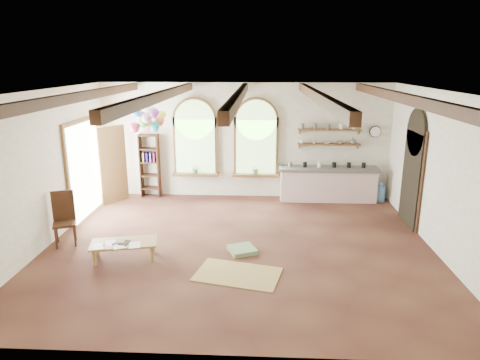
# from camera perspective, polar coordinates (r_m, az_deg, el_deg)

# --- Properties ---
(floor) EXTENTS (8.00, 8.00, 0.00)m
(floor) POSITION_cam_1_polar(r_m,az_deg,el_deg) (9.10, -0.14, -8.73)
(floor) COLOR brown
(floor) RESTS_ON ground
(ceiling_beams) EXTENTS (6.20, 6.80, 0.18)m
(ceiling_beams) POSITION_cam_1_polar(r_m,az_deg,el_deg) (8.33, -0.16, 11.12)
(ceiling_beams) COLOR #3B2313
(ceiling_beams) RESTS_ON ceiling
(window_left) EXTENTS (1.30, 0.28, 2.20)m
(window_left) POSITION_cam_1_polar(r_m,az_deg,el_deg) (12.04, -5.99, 5.34)
(window_left) COLOR brown
(window_left) RESTS_ON floor
(window_right) EXTENTS (1.30, 0.28, 2.20)m
(window_right) POSITION_cam_1_polar(r_m,az_deg,el_deg) (11.90, 2.16, 5.29)
(window_right) COLOR brown
(window_right) RESTS_ON floor
(left_doorway) EXTENTS (0.10, 1.90, 2.50)m
(left_doorway) POSITION_cam_1_polar(r_m,az_deg,el_deg) (11.30, -20.08, 1.31)
(left_doorway) COLOR brown
(left_doorway) RESTS_ON floor
(right_doorway) EXTENTS (0.10, 1.30, 2.40)m
(right_doorway) POSITION_cam_1_polar(r_m,az_deg,el_deg) (10.73, 21.87, 0.13)
(right_doorway) COLOR black
(right_doorway) RESTS_ON floor
(kitchen_counter) EXTENTS (2.68, 0.62, 0.94)m
(kitchen_counter) POSITION_cam_1_polar(r_m,az_deg,el_deg) (12.09, 11.61, -0.48)
(kitchen_counter) COLOR beige
(kitchen_counter) RESTS_ON floor
(wall_shelf_lower) EXTENTS (1.70, 0.24, 0.04)m
(wall_shelf_lower) POSITION_cam_1_polar(r_m,az_deg,el_deg) (12.02, 11.77, 4.68)
(wall_shelf_lower) COLOR brown
(wall_shelf_lower) RESTS_ON wall_back
(wall_shelf_upper) EXTENTS (1.70, 0.24, 0.04)m
(wall_shelf_upper) POSITION_cam_1_polar(r_m,az_deg,el_deg) (11.95, 11.87, 6.56)
(wall_shelf_upper) COLOR brown
(wall_shelf_upper) RESTS_ON wall_back
(wall_clock) EXTENTS (0.32, 0.04, 0.32)m
(wall_clock) POSITION_cam_1_polar(r_m,az_deg,el_deg) (12.29, 17.61, 6.17)
(wall_clock) COLOR black
(wall_clock) RESTS_ON wall_back
(bookshelf) EXTENTS (0.53, 0.32, 1.80)m
(bookshelf) POSITION_cam_1_polar(r_m,az_deg,el_deg) (12.36, -11.94, 1.88)
(bookshelf) COLOR #3B2313
(bookshelf) RESTS_ON floor
(coffee_table) EXTENTS (1.35, 0.83, 0.36)m
(coffee_table) POSITION_cam_1_polar(r_m,az_deg,el_deg) (8.69, -15.21, -8.24)
(coffee_table) COLOR #AA8E4E
(coffee_table) RESTS_ON floor
(side_chair) EXTENTS (0.59, 0.59, 1.13)m
(side_chair) POSITION_cam_1_polar(r_m,az_deg,el_deg) (9.77, -22.27, -6.13)
(side_chair) COLOR #3B2313
(side_chair) RESTS_ON floor
(floor_mat) EXTENTS (1.67, 1.25, 0.02)m
(floor_mat) POSITION_cam_1_polar(r_m,az_deg,el_deg) (7.95, -0.30, -12.44)
(floor_mat) COLOR tan
(floor_mat) RESTS_ON floor
(floor_cushion) EXTENTS (0.66, 0.66, 0.09)m
(floor_cushion) POSITION_cam_1_polar(r_m,az_deg,el_deg) (8.81, 0.29, -9.28)
(floor_cushion) COLOR #6B895F
(floor_cushion) RESTS_ON floor
(water_jug_a) EXTENTS (0.28, 0.28, 0.55)m
(water_jug_a) POSITION_cam_1_polar(r_m,az_deg,el_deg) (12.46, 18.16, -1.62)
(water_jug_a) COLOR #5583B6
(water_jug_a) RESTS_ON floor
(water_jug_b) EXTENTS (0.28, 0.28, 0.54)m
(water_jug_b) POSITION_cam_1_polar(r_m,az_deg,el_deg) (12.34, 16.16, -1.64)
(water_jug_b) COLOR #5583B6
(water_jug_b) RESTS_ON floor
(balloon_cluster) EXTENTS (0.83, 0.83, 1.16)m
(balloon_cluster) POSITION_cam_1_polar(r_m,az_deg,el_deg) (11.05, -12.16, 7.94)
(balloon_cluster) COLOR white
(balloon_cluster) RESTS_ON floor
(table_book) EXTENTS (0.22, 0.28, 0.02)m
(table_book) POSITION_cam_1_polar(r_m,az_deg,el_deg) (8.73, -16.24, -7.83)
(table_book) COLOR olive
(table_book) RESTS_ON coffee_table
(tablet) EXTENTS (0.20, 0.27, 0.01)m
(tablet) POSITION_cam_1_polar(r_m,az_deg,el_deg) (8.63, -15.17, -8.07)
(tablet) COLOR black
(tablet) RESTS_ON coffee_table
(potted_plant_left) EXTENTS (0.27, 0.23, 0.30)m
(potted_plant_left) POSITION_cam_1_polar(r_m,az_deg,el_deg) (12.10, -5.96, 1.61)
(potted_plant_left) COLOR #598C4C
(potted_plant_left) RESTS_ON window_left
(potted_plant_right) EXTENTS (0.27, 0.23, 0.30)m
(potted_plant_right) POSITION_cam_1_polar(r_m,az_deg,el_deg) (11.96, 2.12, 1.52)
(potted_plant_right) COLOR #598C4C
(potted_plant_right) RESTS_ON window_right
(shelf_cup_a) EXTENTS (0.12, 0.10, 0.10)m
(shelf_cup_a) POSITION_cam_1_polar(r_m,az_deg,el_deg) (11.91, 8.20, 5.09)
(shelf_cup_a) COLOR white
(shelf_cup_a) RESTS_ON wall_shelf_lower
(shelf_cup_b) EXTENTS (0.10, 0.10, 0.09)m
(shelf_cup_b) POSITION_cam_1_polar(r_m,az_deg,el_deg) (11.95, 9.88, 5.04)
(shelf_cup_b) COLOR beige
(shelf_cup_b) RESTS_ON wall_shelf_lower
(shelf_bowl_a) EXTENTS (0.22, 0.22, 0.05)m
(shelf_bowl_a) POSITION_cam_1_polar(r_m,az_deg,el_deg) (12.00, 11.54, 4.91)
(shelf_bowl_a) COLOR beige
(shelf_bowl_a) RESTS_ON wall_shelf_lower
(shelf_bowl_b) EXTENTS (0.20, 0.20, 0.06)m
(shelf_bowl_b) POSITION_cam_1_polar(r_m,az_deg,el_deg) (12.06, 13.19, 4.88)
(shelf_bowl_b) COLOR #8C664C
(shelf_bowl_b) RESTS_ON wall_shelf_lower
(shelf_vase) EXTENTS (0.18, 0.18, 0.19)m
(shelf_vase) POSITION_cam_1_polar(r_m,az_deg,el_deg) (12.12, 14.84, 5.13)
(shelf_vase) COLOR slate
(shelf_vase) RESTS_ON wall_shelf_lower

